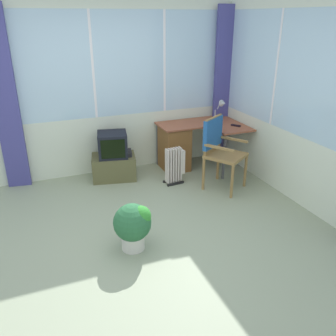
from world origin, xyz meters
The scene contains 12 objects.
ground centered at (0.00, 0.00, -0.03)m, with size 5.39×4.83×0.06m, color gray.
north_window_panel centered at (0.00, 1.95, 1.28)m, with size 4.39×0.07×2.56m.
east_window_panel centered at (2.22, 0.00, 1.28)m, with size 0.07×3.83×2.56m.
curtain_north_left centered at (-1.21, 1.87, 1.23)m, with size 0.31×0.07×2.46m, color #444389.
curtain_corner centered at (2.09, 1.82, 1.23)m, with size 0.31×0.07×2.46m, color #444389.
desk centered at (1.21, 1.60, 0.40)m, with size 1.27×0.98×0.73m.
desk_lamp centered at (1.92, 1.54, 0.96)m, with size 0.23×0.20×0.35m.
tv_remote centered at (1.99, 1.20, 0.74)m, with size 0.04×0.15×0.02m, color black.
wooden_armchair centered at (1.45, 0.78, 0.65)m, with size 0.66×0.67×1.02m.
tv_on_stand centered at (0.15, 1.60, 0.32)m, with size 0.72×0.56×0.72m.
space_heater centered at (0.94, 1.10, 0.28)m, with size 0.32×0.19×0.55m.
potted_plant centered at (-0.10, -0.25, 0.30)m, with size 0.40×0.40×0.52m.
Camera 1 is at (-0.95, -3.32, 2.28)m, focal length 38.04 mm.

